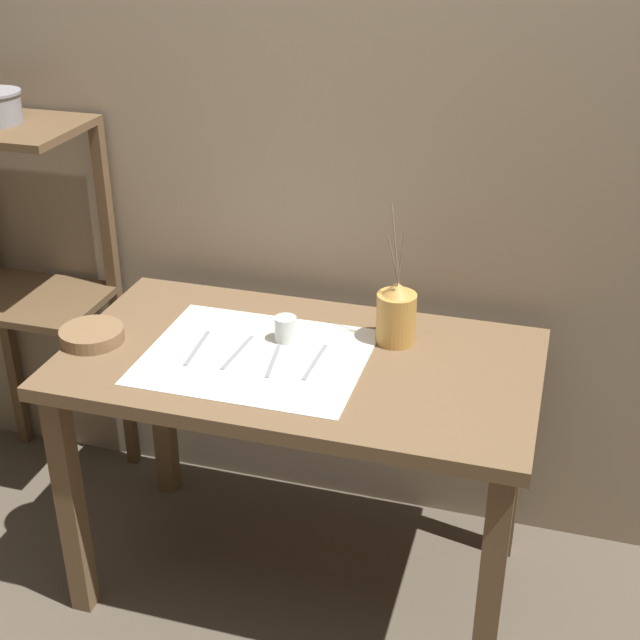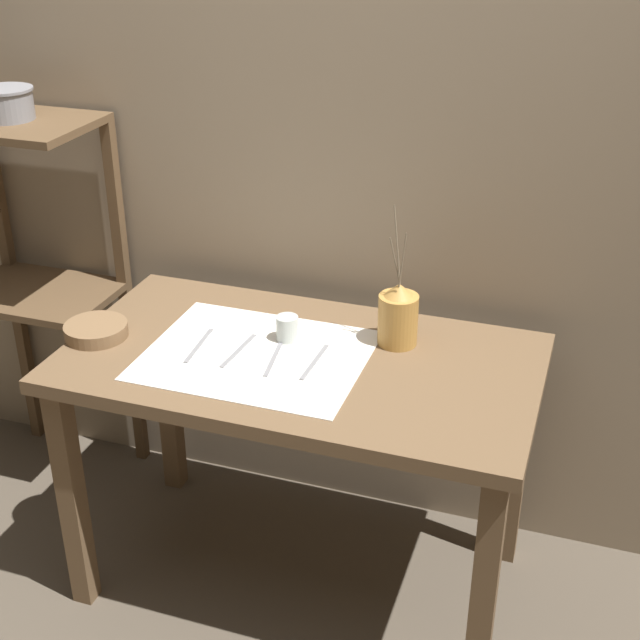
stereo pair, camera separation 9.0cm
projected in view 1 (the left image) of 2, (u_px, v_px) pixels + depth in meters
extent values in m
plane|color=brown|center=(302.00, 575.00, 2.74)|extent=(12.00, 12.00, 0.00)
cube|color=gray|center=(345.00, 155.00, 2.59)|extent=(7.00, 0.06, 2.40)
cube|color=brown|center=(299.00, 363.00, 2.40)|extent=(1.28, 0.70, 0.04)
cube|color=brown|center=(71.00, 505.00, 2.47)|extent=(0.06, 0.06, 0.73)
cube|color=brown|center=(490.00, 590.00, 2.18)|extent=(0.06, 0.06, 0.73)
cube|color=brown|center=(162.00, 398.00, 2.97)|extent=(0.06, 0.06, 0.73)
cube|color=brown|center=(513.00, 455.00, 2.68)|extent=(0.06, 0.06, 0.73)
cube|color=brown|center=(28.00, 299.00, 2.87)|extent=(0.49, 0.35, 0.02)
cube|color=brown|center=(116.00, 305.00, 2.98)|extent=(0.04, 0.04, 1.28)
cube|color=white|center=(256.00, 356.00, 2.39)|extent=(0.59, 0.48, 0.00)
cylinder|color=#B7843D|center=(396.00, 318.00, 2.43)|extent=(0.11, 0.11, 0.14)
cone|color=#B7843D|center=(397.00, 288.00, 2.39)|extent=(0.08, 0.08, 0.04)
cylinder|color=brown|center=(393.00, 259.00, 2.36)|extent=(0.03, 0.01, 0.13)
cylinder|color=brown|center=(395.00, 244.00, 2.35)|extent=(0.04, 0.03, 0.21)
cylinder|color=brown|center=(401.00, 259.00, 2.33)|extent=(0.02, 0.01, 0.15)
cylinder|color=brown|center=(92.00, 335.00, 2.46)|extent=(0.18, 0.18, 0.04)
cylinder|color=#B7C1BC|center=(285.00, 329.00, 2.45)|extent=(0.06, 0.06, 0.07)
cube|color=gray|center=(197.00, 348.00, 2.42)|extent=(0.03, 0.19, 0.00)
cube|color=gray|center=(238.00, 352.00, 2.40)|extent=(0.03, 0.19, 0.00)
cube|color=gray|center=(274.00, 359.00, 2.37)|extent=(0.04, 0.19, 0.00)
sphere|color=gray|center=(280.00, 341.00, 2.45)|extent=(0.02, 0.02, 0.02)
cube|color=gray|center=(315.00, 362.00, 2.36)|extent=(0.02, 0.19, 0.00)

